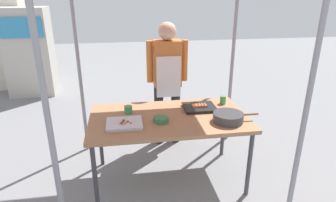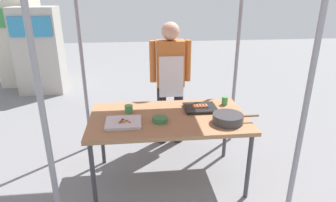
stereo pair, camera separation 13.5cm
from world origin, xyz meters
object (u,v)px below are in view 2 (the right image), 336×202
at_px(cooking_wok, 228,118).
at_px(drink_cup_by_wok, 225,101).
at_px(vendor_woman, 170,75).
at_px(neighbor_stall_left, 21,42).
at_px(drink_cup_near_edge, 129,109).
at_px(tray_grilled_sausages, 200,108).
at_px(condiment_bowl, 160,119).
at_px(stall_table, 169,121).
at_px(neighbor_stall_right, 39,51).
at_px(tray_meat_skewers, 123,123).

height_order(cooking_wok, drink_cup_by_wok, drink_cup_by_wok).
height_order(vendor_woman, neighbor_stall_left, neighbor_stall_left).
relative_size(cooking_wok, drink_cup_near_edge, 5.47).
bearing_deg(tray_grilled_sausages, condiment_bowl, -149.88).
height_order(stall_table, drink_cup_near_edge, drink_cup_near_edge).
bearing_deg(neighbor_stall_right, tray_meat_skewers, -62.37).
relative_size(tray_grilled_sausages, vendor_woman, 0.21).
xyz_separation_m(tray_grilled_sausages, cooking_wok, (0.20, -0.36, 0.03)).
height_order(tray_grilled_sausages, drink_cup_by_wok, drink_cup_by_wok).
height_order(tray_meat_skewers, neighbor_stall_left, neighbor_stall_left).
bearing_deg(neighbor_stall_left, tray_grilled_sausages, -49.93).
xyz_separation_m(cooking_wok, drink_cup_near_edge, (-0.96, 0.36, -0.01)).
bearing_deg(cooking_wok, vendor_woman, 113.07).
distance_m(drink_cup_by_wok, neighbor_stall_left, 4.96).
height_order(cooking_wok, drink_cup_near_edge, cooking_wok).
distance_m(tray_meat_skewers, cooking_wok, 1.01).
xyz_separation_m(neighbor_stall_left, neighbor_stall_right, (0.55, -0.64, -0.07)).
relative_size(stall_table, cooking_wok, 3.51).
xyz_separation_m(tray_meat_skewers, vendor_woman, (0.56, 0.97, 0.18)).
height_order(tray_grilled_sausages, cooking_wok, cooking_wok).
relative_size(stall_table, neighbor_stall_right, 0.96).
relative_size(stall_table, drink_cup_near_edge, 19.21).
relative_size(condiment_bowl, drink_cup_by_wok, 1.64).
xyz_separation_m(stall_table, drink_cup_by_wok, (0.66, 0.26, 0.10)).
relative_size(tray_grilled_sausages, tray_meat_skewers, 1.01).
xyz_separation_m(drink_cup_near_edge, neighbor_stall_left, (-2.35, 3.70, 0.11)).
bearing_deg(tray_grilled_sausages, cooking_wok, -61.20).
xyz_separation_m(condiment_bowl, neighbor_stall_right, (-2.10, 3.32, 0.06)).
xyz_separation_m(drink_cup_near_edge, drink_cup_by_wok, (1.07, 0.11, 0.01)).
height_order(cooking_wok, condiment_bowl, cooking_wok).
distance_m(vendor_woman, neighbor_stall_right, 3.32).
bearing_deg(cooking_wok, neighbor_stall_left, 129.20).
xyz_separation_m(tray_grilled_sausages, neighbor_stall_left, (-3.11, 3.70, 0.13)).
xyz_separation_m(cooking_wok, neighbor_stall_left, (-3.31, 4.06, 0.10)).
height_order(cooking_wok, neighbor_stall_right, neighbor_stall_right).
relative_size(drink_cup_by_wok, vendor_woman, 0.06).
bearing_deg(vendor_woman, neighbor_stall_right, -45.75).
xyz_separation_m(tray_meat_skewers, cooking_wok, (1.01, -0.07, 0.03)).
bearing_deg(neighbor_stall_right, drink_cup_by_wok, -45.87).
relative_size(stall_table, drink_cup_by_wok, 17.44).
bearing_deg(neighbor_stall_left, cooking_wok, -50.80).
relative_size(drink_cup_near_edge, neighbor_stall_left, 0.05).
height_order(cooking_wok, vendor_woman, vendor_woman).
relative_size(cooking_wok, neighbor_stall_right, 0.27).
bearing_deg(stall_table, tray_meat_skewers, -163.12).
relative_size(tray_meat_skewers, cooking_wok, 0.75).
bearing_deg(neighbor_stall_left, neighbor_stall_right, -49.29).
xyz_separation_m(cooking_wok, vendor_woman, (-0.44, 1.04, 0.15)).
xyz_separation_m(stall_table, neighbor_stall_left, (-2.75, 3.85, 0.20)).
relative_size(drink_cup_near_edge, drink_cup_by_wok, 0.91).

